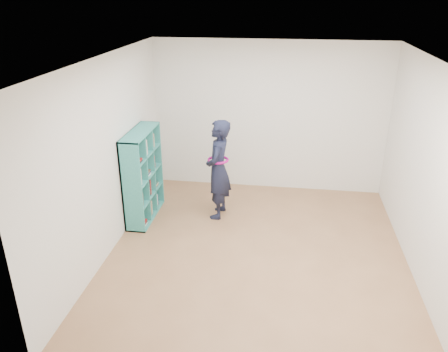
# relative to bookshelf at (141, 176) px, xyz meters

# --- Properties ---
(floor) EXTENTS (4.50, 4.50, 0.00)m
(floor) POSITION_rel_bookshelf_xyz_m (1.86, -0.83, -0.69)
(floor) COLOR #8B603F
(floor) RESTS_ON ground
(ceiling) EXTENTS (4.50, 4.50, 0.00)m
(ceiling) POSITION_rel_bookshelf_xyz_m (1.86, -0.83, 1.91)
(ceiling) COLOR white
(ceiling) RESTS_ON wall_back
(wall_left) EXTENTS (0.02, 4.50, 2.60)m
(wall_left) POSITION_rel_bookshelf_xyz_m (-0.14, -0.83, 0.61)
(wall_left) COLOR white
(wall_left) RESTS_ON floor
(wall_right) EXTENTS (0.02, 4.50, 2.60)m
(wall_right) POSITION_rel_bookshelf_xyz_m (3.86, -0.83, 0.61)
(wall_right) COLOR white
(wall_right) RESTS_ON floor
(wall_back) EXTENTS (4.00, 0.02, 2.60)m
(wall_back) POSITION_rel_bookshelf_xyz_m (1.86, 1.42, 0.61)
(wall_back) COLOR white
(wall_back) RESTS_ON floor
(wall_front) EXTENTS (4.00, 0.02, 2.60)m
(wall_front) POSITION_rel_bookshelf_xyz_m (1.86, -3.08, 0.61)
(wall_front) COLOR white
(wall_front) RESTS_ON floor
(bookshelf) EXTENTS (0.31, 1.06, 1.41)m
(bookshelf) POSITION_rel_bookshelf_xyz_m (0.00, 0.00, 0.00)
(bookshelf) COLOR teal
(bookshelf) RESTS_ON floor
(person) EXTENTS (0.41, 0.60, 1.57)m
(person) POSITION_rel_bookshelf_xyz_m (1.17, 0.20, 0.10)
(person) COLOR black
(person) RESTS_ON floor
(smartphone) EXTENTS (0.01, 0.10, 0.14)m
(smartphone) POSITION_rel_bookshelf_xyz_m (1.01, 0.28, 0.20)
(smartphone) COLOR silver
(smartphone) RESTS_ON person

